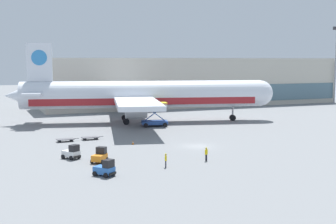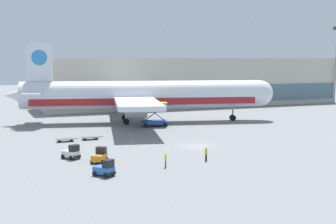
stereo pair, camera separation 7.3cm
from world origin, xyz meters
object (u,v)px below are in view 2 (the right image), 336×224
object	(u,v)px
airplane_main	(141,96)
baggage_tug_mid	(72,152)
scissor_lift_loader	(155,117)
baggage_tug_far	(100,156)
baggage_tug_foreground	(105,169)
ground_crew_near	(206,153)
baggage_dolly_lead	(65,139)
light_mast	(336,59)
ground_crew_far	(166,159)
traffic_cone_near	(133,143)
baggage_dolly_second	(90,137)

from	to	relation	value
airplane_main	baggage_tug_mid	distance (m)	38.67
scissor_lift_loader	baggage_tug_far	distance (m)	34.38
airplane_main	baggage_tug_foreground	bearing A→B (deg)	-100.08
ground_crew_near	baggage_tug_foreground	bearing A→B (deg)	-16.82
airplane_main	baggage_dolly_lead	bearing A→B (deg)	-123.05
light_mast	scissor_lift_loader	xyz separation A→B (m)	(-71.34, -28.25, -11.85)
airplane_main	ground_crew_near	xyz separation A→B (m)	(-4.50, -40.29, -4.73)
airplane_main	baggage_dolly_lead	world-z (taller)	airplane_main
ground_crew_far	traffic_cone_near	size ratio (longest dim) A/B	2.87
scissor_lift_loader	ground_crew_near	distance (m)	33.83
ground_crew_near	baggage_tug_far	bearing A→B (deg)	-46.50
scissor_lift_loader	baggage_dolly_lead	bearing A→B (deg)	-136.69
baggage_tug_foreground	ground_crew_near	xyz separation A→B (m)	(14.61, 2.88, 0.23)
baggage_dolly_lead	traffic_cone_near	xyz separation A→B (m)	(9.54, -6.77, -0.08)
airplane_main	baggage_tug_far	xyz separation A→B (m)	(-17.92, -35.80, -4.96)
baggage_tug_mid	baggage_dolly_lead	size ratio (longest dim) A/B	0.75
ground_crew_far	scissor_lift_loader	bearing A→B (deg)	-2.22
ground_crew_near	baggage_tug_mid	bearing A→B (deg)	-54.40
light_mast	ground_crew_far	size ratio (longest dim) A/B	13.27
baggage_tug_mid	ground_crew_far	xyz separation A→B (m)	(10.00, -9.61, 0.18)
baggage_dolly_second	traffic_cone_near	world-z (taller)	traffic_cone_near
baggage_tug_foreground	ground_crew_far	world-z (taller)	baggage_tug_foreground
airplane_main	ground_crew_far	size ratio (longest dim) A/B	31.85
light_mast	ground_crew_near	distance (m)	99.05
baggage_tug_foreground	baggage_tug_far	distance (m)	7.47
airplane_main	scissor_lift_loader	bearing A→B (deg)	-71.07
baggage_dolly_lead	ground_crew_far	bearing A→B (deg)	-72.83
baggage_dolly_lead	ground_crew_near	bearing A→B (deg)	-58.62
baggage_tug_far	airplane_main	bearing A→B (deg)	11.52
scissor_lift_loader	baggage_tug_foreground	bearing A→B (deg)	-104.71
airplane_main	baggage_tug_mid	size ratio (longest dim) A/B	20.28
baggage_dolly_lead	airplane_main	bearing A→B (deg)	40.55
baggage_tug_mid	ground_crew_near	distance (m)	18.35
light_mast	baggage_dolly_second	xyz separation A→B (m)	(-87.09, -39.18, -13.35)
scissor_lift_loader	ground_crew_near	xyz separation A→B (m)	(-5.12, -33.44, -0.79)
light_mast	airplane_main	xyz separation A→B (m)	(-71.96, -21.39, -7.90)
scissor_lift_loader	baggage_tug_foreground	world-z (taller)	scissor_lift_loader
scissor_lift_loader	baggage_tug_mid	xyz separation A→B (m)	(-21.55, -25.27, -1.02)
baggage_dolly_second	light_mast	bearing A→B (deg)	21.63
baggage_tug_far	baggage_tug_foreground	bearing A→B (deg)	-151.11
baggage_dolly_lead	baggage_tug_far	bearing A→B (deg)	-87.78
light_mast	baggage_dolly_second	world-z (taller)	light_mast
light_mast	airplane_main	size ratio (longest dim) A/B	0.42
scissor_lift_loader	traffic_cone_near	bearing A→B (deg)	-106.25
airplane_main	ground_crew_near	bearing A→B (deg)	-82.57
airplane_main	baggage_tug_mid	world-z (taller)	airplane_main
baggage_tug_foreground	light_mast	bearing A→B (deg)	87.46
traffic_cone_near	ground_crew_far	bearing A→B (deg)	-93.67
airplane_main	traffic_cone_near	xyz separation A→B (m)	(-9.86, -24.95, -5.53)
airplane_main	baggage_tug_mid	xyz separation A→B (m)	(-20.94, -32.13, -4.96)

